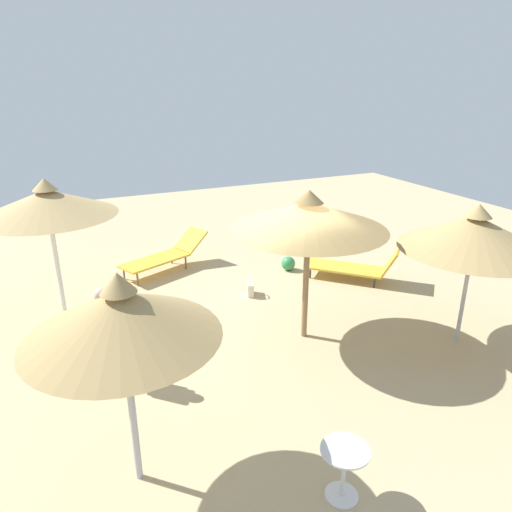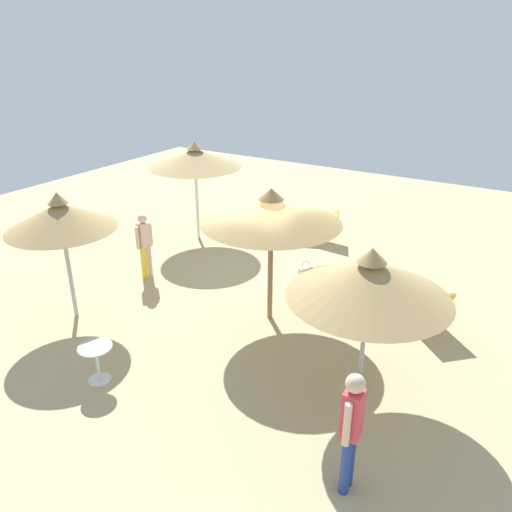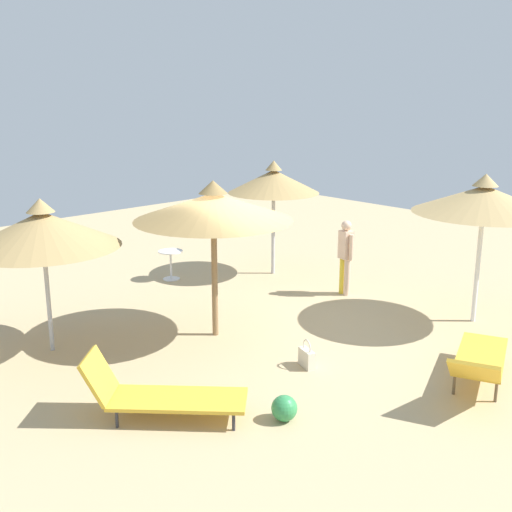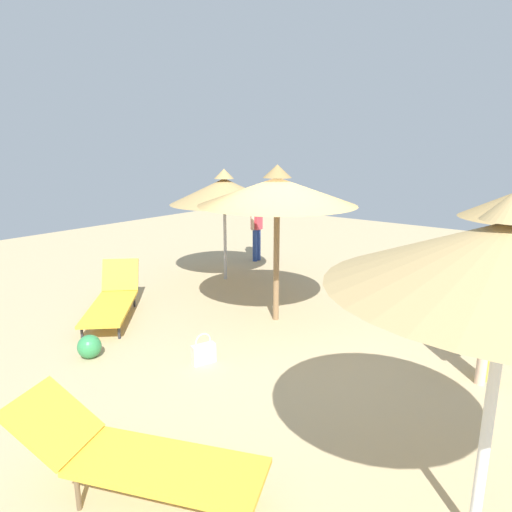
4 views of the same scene
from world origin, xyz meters
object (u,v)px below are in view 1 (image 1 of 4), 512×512
(parasol_umbrella_far_left, at_px, (47,203))
(lounge_chair_near_left, at_px, (166,254))
(lounge_chair_center, at_px, (356,266))
(handbag, at_px, (250,288))
(person_standing_near_right, at_px, (105,330))
(parasol_umbrella_far_right, at_px, (121,315))
(side_table_round, at_px, (344,465))
(parasol_umbrella_edge, at_px, (475,233))
(beach_ball, at_px, (288,263))
(parasol_umbrella_back, at_px, (309,216))

(parasol_umbrella_far_left, xyz_separation_m, lounge_chair_near_left, (-2.47, -1.40, -1.88))
(parasol_umbrella_far_left, bearing_deg, lounge_chair_center, 170.67)
(lounge_chair_center, xyz_separation_m, handbag, (2.58, -0.28, -0.18))
(person_standing_near_right, relative_size, handbag, 3.46)
(lounge_chair_near_left, bearing_deg, person_standing_near_right, 64.30)
(parasol_umbrella_far_right, xyz_separation_m, side_table_round, (-2.03, 1.24, -1.71))
(lounge_chair_center, height_order, handbag, lounge_chair_center)
(parasol_umbrella_far_right, relative_size, parasol_umbrella_edge, 1.04)
(parasol_umbrella_far_left, height_order, lounge_chair_center, parasol_umbrella_far_left)
(parasol_umbrella_far_right, xyz_separation_m, lounge_chair_near_left, (-1.95, -6.20, -1.75))
(side_table_round, distance_m, beach_ball, 6.74)
(parasol_umbrella_back, xyz_separation_m, beach_ball, (-1.25, -2.92, -2.12))
(parasol_umbrella_edge, xyz_separation_m, person_standing_near_right, (5.85, -1.42, -1.17))
(parasol_umbrella_back, bearing_deg, handbag, -84.86)
(side_table_round, bearing_deg, person_standing_near_right, -58.90)
(parasol_umbrella_far_right, height_order, person_standing_near_right, parasol_umbrella_far_right)
(parasol_umbrella_back, relative_size, lounge_chair_center, 1.38)
(parasol_umbrella_edge, relative_size, side_table_round, 3.81)
(parasol_umbrella_far_left, xyz_separation_m, parasol_umbrella_far_right, (-0.51, 4.80, -0.13))
(lounge_chair_center, bearing_deg, handbag, -6.21)
(parasol_umbrella_back, relative_size, side_table_round, 4.09)
(parasol_umbrella_back, relative_size, parasol_umbrella_edge, 1.07)
(parasol_umbrella_edge, relative_size, person_standing_near_right, 1.61)
(side_table_round, bearing_deg, parasol_umbrella_edge, -152.98)
(lounge_chair_near_left, distance_m, side_table_round, 7.44)
(parasol_umbrella_edge, relative_size, handbag, 5.58)
(lounge_chair_center, xyz_separation_m, side_table_round, (3.80, 5.00, 0.11))
(parasol_umbrella_back, xyz_separation_m, parasol_umbrella_edge, (-2.41, 1.32, -0.23))
(beach_ball, bearing_deg, person_standing_near_right, 31.01)
(parasol_umbrella_edge, xyz_separation_m, lounge_chair_center, (0.01, -3.05, -1.72))
(side_table_round, bearing_deg, parasol_umbrella_far_right, -31.36)
(parasol_umbrella_back, height_order, handbag, parasol_umbrella_back)
(parasol_umbrella_far_left, distance_m, person_standing_near_right, 3.06)
(parasol_umbrella_far_left, relative_size, handbag, 6.03)
(lounge_chair_center, distance_m, person_standing_near_right, 6.08)
(parasol_umbrella_far_right, xyz_separation_m, beach_ball, (-4.69, -4.95, -1.99))
(lounge_chair_center, bearing_deg, parasol_umbrella_edge, 90.24)
(parasol_umbrella_far_right, distance_m, lounge_chair_center, 7.18)
(parasol_umbrella_far_left, xyz_separation_m, beach_ball, (-5.20, -0.15, -2.13))
(lounge_chair_near_left, bearing_deg, beach_ball, 155.44)
(parasol_umbrella_far_left, bearing_deg, parasol_umbrella_back, 144.95)
(parasol_umbrella_far_left, distance_m, beach_ball, 5.62)
(parasol_umbrella_edge, xyz_separation_m, handbag, (2.59, -3.33, -1.89))
(handbag, height_order, beach_ball, handbag)
(parasol_umbrella_far_left, bearing_deg, handbag, 168.56)
(lounge_chair_near_left, distance_m, beach_ball, 3.01)
(lounge_chair_center, bearing_deg, beach_ball, -46.16)
(beach_ball, bearing_deg, parasol_umbrella_far_left, 1.69)
(lounge_chair_near_left, height_order, handbag, lounge_chair_near_left)
(parasol_umbrella_far_left, distance_m, lounge_chair_near_left, 3.40)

